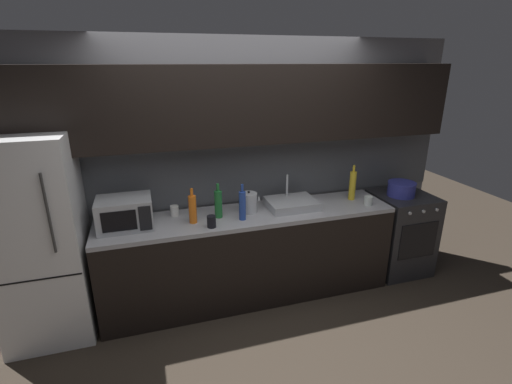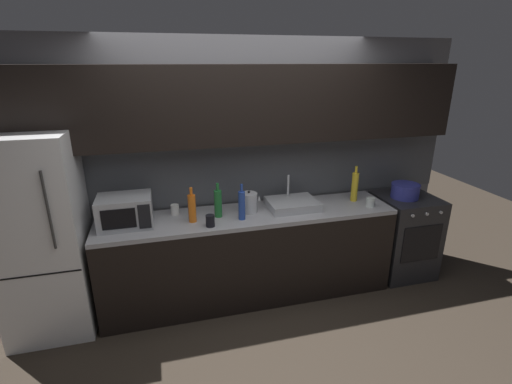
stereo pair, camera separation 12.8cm
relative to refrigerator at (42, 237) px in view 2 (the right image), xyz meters
name	(u,v)px [view 2 (the right image)]	position (x,y,z in m)	size (l,w,h in m)	color
ground_plane	(276,357)	(1.79, -0.90, -0.88)	(10.00, 10.00, 0.00)	#2D261E
back_wall	(242,140)	(1.79, 0.30, 0.67)	(4.57, 0.44, 2.50)	slate
counter_run	(250,255)	(1.79, 0.00, -0.43)	(2.83, 0.60, 0.90)	black
refrigerator	(42,237)	(0.00, 0.00, 0.00)	(0.68, 0.69, 1.76)	white
oven_range	(403,235)	(3.55, 0.00, -0.43)	(0.60, 0.62, 0.90)	#232326
microwave	(125,211)	(0.68, 0.02, 0.15)	(0.46, 0.35, 0.27)	#A8AAAF
sink_basin	(292,204)	(2.24, 0.03, 0.06)	(0.48, 0.38, 0.30)	#ADAFB5
kettle	(249,202)	(1.80, 0.04, 0.11)	(0.20, 0.16, 0.22)	#B7BABF
wine_bottle_green	(218,203)	(1.50, 0.00, 0.15)	(0.07, 0.07, 0.33)	#1E6B2D
wine_bottle_orange	(192,208)	(1.25, -0.05, 0.15)	(0.07, 0.07, 0.32)	orange
wine_bottle_yellow	(355,186)	(2.93, 0.06, 0.17)	(0.07, 0.07, 0.37)	gold
wine_bottle_blue	(242,205)	(1.70, -0.12, 0.16)	(0.06, 0.06, 0.34)	#234299
mug_white	(175,210)	(1.11, 0.16, 0.07)	(0.08, 0.08, 0.10)	silver
mug_dark	(210,221)	(1.39, -0.20, 0.07)	(0.08, 0.08, 0.11)	black
mug_clear	(370,202)	(3.01, -0.13, 0.06)	(0.08, 0.08, 0.09)	silver
cooking_pot	(405,191)	(3.50, 0.00, 0.09)	(0.29, 0.29, 0.15)	#333899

